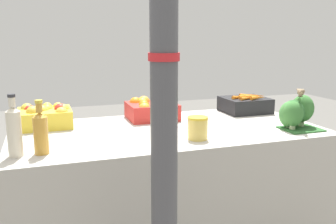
{
  "coord_description": "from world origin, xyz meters",
  "views": [
    {
      "loc": [
        -0.69,
        -2.04,
        1.3
      ],
      "look_at": [
        0.0,
        0.0,
        0.86
      ],
      "focal_mm": 40.0,
      "sensor_mm": 36.0,
      "label": 1
    }
  ],
  "objects_px": {
    "broccoli_pile": "(295,113)",
    "pickle_jar": "(198,128)",
    "orange_crate": "(150,110)",
    "juice_bottle_amber": "(41,132)",
    "carrot_crate": "(245,104)",
    "juice_bottle_cloudy": "(14,130)",
    "sparrow_bird": "(301,92)",
    "support_pole": "(164,87)",
    "apple_crate": "(46,116)"
  },
  "relations": [
    {
      "from": "carrot_crate",
      "to": "juice_bottle_cloudy",
      "type": "bearing_deg",
      "value": -160.01
    },
    {
      "from": "carrot_crate",
      "to": "sparrow_bird",
      "type": "distance_m",
      "value": 0.58
    },
    {
      "from": "apple_crate",
      "to": "juice_bottle_amber",
      "type": "distance_m",
      "value": 0.55
    },
    {
      "from": "support_pole",
      "to": "juice_bottle_amber",
      "type": "relative_size",
      "value": 8.77
    },
    {
      "from": "juice_bottle_amber",
      "to": "pickle_jar",
      "type": "bearing_deg",
      "value": -0.2
    },
    {
      "from": "broccoli_pile",
      "to": "sparrow_bird",
      "type": "height_order",
      "value": "sparrow_bird"
    },
    {
      "from": "juice_bottle_cloudy",
      "to": "juice_bottle_amber",
      "type": "bearing_deg",
      "value": 0.0
    },
    {
      "from": "support_pole",
      "to": "apple_crate",
      "type": "xyz_separation_m",
      "value": [
        -0.42,
        1.02,
        -0.29
      ]
    },
    {
      "from": "support_pole",
      "to": "pickle_jar",
      "type": "bearing_deg",
      "value": 53.82
    },
    {
      "from": "apple_crate",
      "to": "carrot_crate",
      "type": "distance_m",
      "value": 1.36
    },
    {
      "from": "juice_bottle_cloudy",
      "to": "sparrow_bird",
      "type": "distance_m",
      "value": 1.54
    },
    {
      "from": "broccoli_pile",
      "to": "carrot_crate",
      "type": "bearing_deg",
      "value": 93.07
    },
    {
      "from": "juice_bottle_amber",
      "to": "pickle_jar",
      "type": "relative_size",
      "value": 2.09
    },
    {
      "from": "juice_bottle_amber",
      "to": "sparrow_bird",
      "type": "distance_m",
      "value": 1.43
    },
    {
      "from": "pickle_jar",
      "to": "sparrow_bird",
      "type": "relative_size",
      "value": 0.96
    },
    {
      "from": "support_pole",
      "to": "sparrow_bird",
      "type": "xyz_separation_m",
      "value": [
        0.97,
        0.46,
        -0.13
      ]
    },
    {
      "from": "carrot_crate",
      "to": "support_pole",
      "type": "bearing_deg",
      "value": -132.99
    },
    {
      "from": "juice_bottle_amber",
      "to": "pickle_jar",
      "type": "distance_m",
      "value": 0.79
    },
    {
      "from": "carrot_crate",
      "to": "pickle_jar",
      "type": "bearing_deg",
      "value": -137.78
    },
    {
      "from": "juice_bottle_amber",
      "to": "apple_crate",
      "type": "bearing_deg",
      "value": 86.91
    },
    {
      "from": "sparrow_bird",
      "to": "juice_bottle_amber",
      "type": "bearing_deg",
      "value": -64.98
    },
    {
      "from": "orange_crate",
      "to": "juice_bottle_amber",
      "type": "height_order",
      "value": "juice_bottle_amber"
    },
    {
      "from": "support_pole",
      "to": "apple_crate",
      "type": "bearing_deg",
      "value": 112.18
    },
    {
      "from": "orange_crate",
      "to": "broccoli_pile",
      "type": "distance_m",
      "value": 0.91
    },
    {
      "from": "juice_bottle_cloudy",
      "to": "pickle_jar",
      "type": "distance_m",
      "value": 0.9
    },
    {
      "from": "juice_bottle_cloudy",
      "to": "carrot_crate",
      "type": "bearing_deg",
      "value": 19.99
    },
    {
      "from": "support_pole",
      "to": "juice_bottle_cloudy",
      "type": "bearing_deg",
      "value": 139.97
    },
    {
      "from": "sparrow_bird",
      "to": "apple_crate",
      "type": "bearing_deg",
      "value": -86.56
    },
    {
      "from": "support_pole",
      "to": "orange_crate",
      "type": "xyz_separation_m",
      "value": [
        0.24,
        1.03,
        -0.29
      ]
    },
    {
      "from": "orange_crate",
      "to": "broccoli_pile",
      "type": "bearing_deg",
      "value": -35.77
    },
    {
      "from": "apple_crate",
      "to": "sparrow_bird",
      "type": "height_order",
      "value": "sparrow_bird"
    },
    {
      "from": "orange_crate",
      "to": "pickle_jar",
      "type": "relative_size",
      "value": 2.55
    },
    {
      "from": "orange_crate",
      "to": "sparrow_bird",
      "type": "relative_size",
      "value": 2.44
    },
    {
      "from": "apple_crate",
      "to": "pickle_jar",
      "type": "xyz_separation_m",
      "value": [
        0.76,
        -0.55,
        -0.01
      ]
    },
    {
      "from": "apple_crate",
      "to": "orange_crate",
      "type": "xyz_separation_m",
      "value": [
        0.65,
        0.01,
        -0.0
      ]
    },
    {
      "from": "carrot_crate",
      "to": "juice_bottle_cloudy",
      "type": "relative_size",
      "value": 1.08
    },
    {
      "from": "support_pole",
      "to": "sparrow_bird",
      "type": "bearing_deg",
      "value": 25.11
    },
    {
      "from": "broccoli_pile",
      "to": "pickle_jar",
      "type": "relative_size",
      "value": 1.88
    },
    {
      "from": "apple_crate",
      "to": "juice_bottle_cloudy",
      "type": "distance_m",
      "value": 0.57
    },
    {
      "from": "carrot_crate",
      "to": "pickle_jar",
      "type": "distance_m",
      "value": 0.82
    },
    {
      "from": "orange_crate",
      "to": "juice_bottle_amber",
      "type": "xyz_separation_m",
      "value": [
        -0.68,
        -0.56,
        0.04
      ]
    },
    {
      "from": "juice_bottle_cloudy",
      "to": "sparrow_bird",
      "type": "bearing_deg",
      "value": -0.45
    },
    {
      "from": "apple_crate",
      "to": "juice_bottle_amber",
      "type": "xyz_separation_m",
      "value": [
        -0.03,
        -0.55,
        0.04
      ]
    },
    {
      "from": "carrot_crate",
      "to": "sparrow_bird",
      "type": "relative_size",
      "value": 2.44
    },
    {
      "from": "sparrow_bird",
      "to": "juice_bottle_cloudy",
      "type": "bearing_deg",
      "value": -64.94
    },
    {
      "from": "apple_crate",
      "to": "juice_bottle_cloudy",
      "type": "xyz_separation_m",
      "value": [
        -0.14,
        -0.55,
        0.06
      ]
    },
    {
      "from": "juice_bottle_amber",
      "to": "broccoli_pile",
      "type": "bearing_deg",
      "value": 1.04
    },
    {
      "from": "orange_crate",
      "to": "carrot_crate",
      "type": "bearing_deg",
      "value": -0.78
    },
    {
      "from": "orange_crate",
      "to": "juice_bottle_cloudy",
      "type": "height_order",
      "value": "juice_bottle_cloudy"
    },
    {
      "from": "apple_crate",
      "to": "broccoli_pile",
      "type": "height_order",
      "value": "broccoli_pile"
    }
  ]
}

